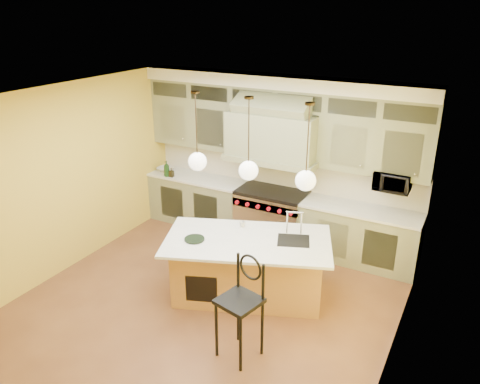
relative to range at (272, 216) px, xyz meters
The scene contains 18 objects.
floor 2.20m from the range, 90.00° to the right, with size 5.00×5.00×0.00m, color #58331E.
ceiling 3.23m from the range, 90.00° to the right, with size 5.00×5.00×0.00m, color white.
wall_back 1.03m from the range, 90.00° to the left, with size 5.00×5.00×0.00m, color gold.
wall_front 4.74m from the range, 90.00° to the right, with size 5.00×5.00×0.00m, color gold.
wall_left 3.43m from the range, 139.39° to the right, with size 5.00×5.00×0.00m, color gold.
wall_right 3.43m from the range, 40.61° to the right, with size 5.00×5.00×0.00m, color gold.
back_cabinetry 0.95m from the range, 90.00° to the left, with size 5.00×0.77×2.90m.
range is the anchor object (origin of this frame).
kitchen_island 1.74m from the range, 76.53° to the right, with size 2.58×1.97×1.35m.
counter_stool 3.00m from the range, 72.29° to the right, with size 0.55×0.55×1.29m.
microwave 2.18m from the range, ahead, with size 0.54×0.37×0.30m, color black.
oil_bottle_a 2.18m from the range, behind, with size 0.12×0.12×0.30m, color #143414.
oil_bottle_b 2.07m from the range, behind, with size 0.08×0.08×0.17m, color black.
fruit_bowl 2.34m from the range, behind, with size 0.31×0.31×0.08m, color beige.
cup 1.50m from the range, 83.59° to the right, with size 0.09×0.09×0.08m, color beige.
pendant_left 2.27m from the range, 103.29° to the right, with size 0.26×0.26×1.11m.
pendant_center 2.27m from the range, 76.71° to the right, with size 0.26×0.26×1.11m.
pendant_right 2.54m from the range, 54.68° to the right, with size 0.26×0.26×1.11m.
Camera 1 is at (3.05, -4.73, 3.96)m, focal length 35.00 mm.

